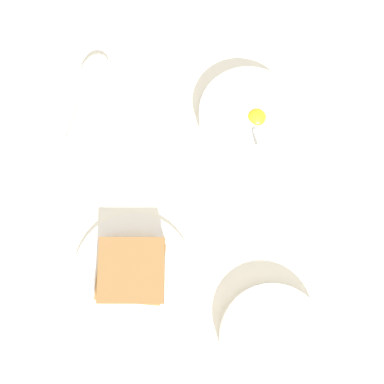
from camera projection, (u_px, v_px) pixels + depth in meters
The scene contains 6 objects.
ground_plane at pixel (182, 190), 0.76m from camera, with size 3.00×3.00×0.00m, color silver.
egg_bowl at pixel (248, 117), 0.77m from camera, with size 0.17×0.17×0.07m.
toast_plate at pixel (133, 272), 0.73m from camera, with size 0.19×0.19×0.01m.
toast_sandwich at pixel (131, 271), 0.70m from camera, with size 0.14×0.13×0.05m.
soup_spoon at pixel (93, 80), 0.79m from camera, with size 0.06×0.18×0.03m.
congee_bowl at pixel (272, 337), 0.69m from camera, with size 0.16×0.16×0.04m.
Camera 1 is at (-0.09, 0.15, 0.75)m, focal length 42.00 mm.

